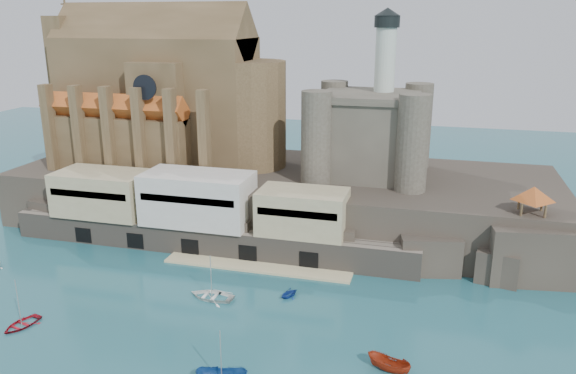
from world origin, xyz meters
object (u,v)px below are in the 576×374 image
at_px(castle_keep, 370,130).
at_px(pavilion, 533,196).
at_px(boat_0, 22,326).
at_px(church, 166,100).

bearing_deg(castle_keep, pavilion, -30.18).
relative_size(castle_keep, boat_0, 5.74).
height_order(church, boat_0, church).
distance_m(castle_keep, pavilion, 30.50).
distance_m(castle_keep, boat_0, 63.20).
bearing_deg(castle_keep, church, 178.89).
distance_m(church, pavilion, 68.65).
height_order(castle_keep, boat_0, castle_keep).
xyz_separation_m(castle_keep, boat_0, (-37.58, -47.41, -18.31)).
relative_size(church, pavilion, 7.34).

